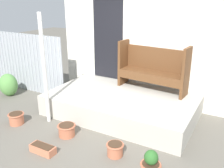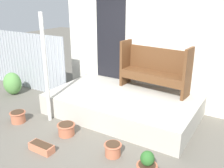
# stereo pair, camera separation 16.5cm
# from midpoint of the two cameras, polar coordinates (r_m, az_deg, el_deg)

# --- Properties ---
(ground_plane) EXTENTS (24.00, 24.00, 0.00)m
(ground_plane) POSITION_cam_midpoint_polar(r_m,az_deg,el_deg) (4.74, -1.09, -11.29)
(ground_plane) COLOR #666056
(porch_slab) EXTENTS (3.07, 1.80, 0.44)m
(porch_slab) POSITION_cam_midpoint_polar(r_m,az_deg,el_deg) (5.36, 3.25, -4.77)
(porch_slab) COLOR #B7B2A5
(porch_slab) RESTS_ON ground_plane
(house_wall) EXTENTS (4.27, 0.08, 2.60)m
(house_wall) POSITION_cam_midpoint_polar(r_m,az_deg,el_deg) (5.85, 7.51, 8.37)
(house_wall) COLOR white
(house_wall) RESTS_ON ground_plane
(fence_corrugated) EXTENTS (3.01, 0.05, 1.53)m
(fence_corrugated) POSITION_cam_midpoint_polar(r_m,az_deg,el_deg) (7.18, -19.08, 5.09)
(fence_corrugated) COLOR #9EA3A8
(fence_corrugated) RESTS_ON ground_plane
(support_post) EXTENTS (0.07, 0.07, 2.16)m
(support_post) POSITION_cam_midpoint_polar(r_m,az_deg,el_deg) (4.96, -14.03, 3.17)
(support_post) COLOR silver
(support_post) RESTS_ON ground_plane
(bench) EXTENTS (1.57, 0.53, 1.04)m
(bench) POSITION_cam_midpoint_polar(r_m,az_deg,el_deg) (5.50, 10.63, 3.76)
(bench) COLOR brown
(bench) RESTS_ON porch_slab
(flower_pot_left) EXTENTS (0.32, 0.32, 0.23)m
(flower_pot_left) POSITION_cam_midpoint_polar(r_m,az_deg,el_deg) (5.39, -19.88, -6.99)
(flower_pot_left) COLOR #B76647
(flower_pot_left) RESTS_ON ground_plane
(flower_pot_middle) EXTENTS (0.34, 0.34, 0.22)m
(flower_pot_middle) POSITION_cam_midpoint_polar(r_m,az_deg,el_deg) (4.71, -9.40, -10.08)
(flower_pot_middle) COLOR #B76647
(flower_pot_middle) RESTS_ON ground_plane
(flower_pot_right) EXTENTS (0.29, 0.29, 0.22)m
(flower_pot_right) POSITION_cam_midpoint_polar(r_m,az_deg,el_deg) (4.11, 1.38, -14.63)
(flower_pot_right) COLOR #B76647
(flower_pot_right) RESTS_ON ground_plane
(flower_pot_far_right) EXTENTS (0.30, 0.30, 0.43)m
(flower_pot_far_right) POSITION_cam_midpoint_polar(r_m,az_deg,el_deg) (3.69, 9.32, -18.13)
(flower_pot_far_right) COLOR #B76647
(flower_pot_far_right) RESTS_ON ground_plane
(planter_box_rect) EXTENTS (0.44, 0.18, 0.14)m
(planter_box_rect) POSITION_cam_midpoint_polar(r_m,az_deg,el_deg) (4.37, -14.73, -13.85)
(planter_box_rect) COLOR #C67251
(planter_box_rect) RESTS_ON ground_plane
(shrub_by_fence) EXTENTS (0.48, 0.43, 0.58)m
(shrub_by_fence) POSITION_cam_midpoint_polar(r_m,az_deg,el_deg) (6.88, -21.17, 0.11)
(shrub_by_fence) COLOR #599347
(shrub_by_fence) RESTS_ON ground_plane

